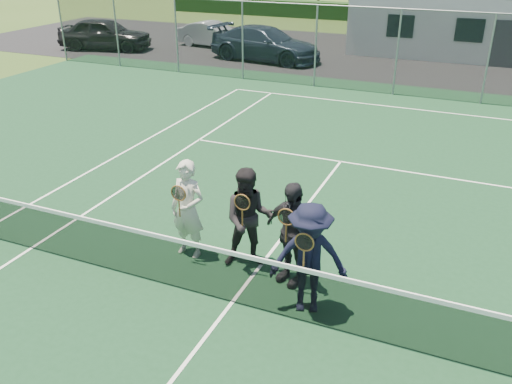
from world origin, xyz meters
TOP-DOWN VIEW (x-y plane):
  - ground at (0.00, 20.00)m, footprint 220.00×220.00m
  - court_surface at (0.00, 0.00)m, footprint 30.00×30.00m
  - tarmac_carpark at (-4.00, 20.00)m, footprint 40.00×12.00m
  - hedge_row at (0.00, 32.00)m, footprint 40.00×1.20m
  - car_a at (-15.04, 16.52)m, footprint 4.88×2.87m
  - car_b at (-10.38, 19.34)m, footprint 3.94×1.83m
  - car_c at (-6.57, 17.24)m, footprint 5.47×2.75m
  - court_markings at (0.00, 0.00)m, footprint 11.03×23.83m
  - tennis_net at (0.00, 0.00)m, footprint 11.68×0.08m
  - perimeter_fence at (0.00, 13.50)m, footprint 30.07×0.07m
  - player_a at (-1.33, 1.01)m, footprint 0.69×0.52m
  - player_b at (-0.21, 1.13)m, footprint 1.08×0.98m
  - player_c at (0.63, 0.94)m, footprint 1.14×0.79m
  - player_d at (1.12, 0.33)m, footprint 1.31×0.99m

SIDE VIEW (x-z plane):
  - ground at x=0.00m, z-range 0.00..0.00m
  - tarmac_carpark at x=-4.00m, z-range 0.00..0.01m
  - court_surface at x=0.00m, z-range 0.00..0.02m
  - court_markings at x=0.00m, z-range 0.02..0.03m
  - tennis_net at x=0.00m, z-range -0.01..1.09m
  - hedge_row at x=0.00m, z-range 0.00..1.10m
  - car_b at x=-10.38m, z-range 0.00..1.25m
  - car_c at x=-6.57m, z-range 0.00..1.52m
  - car_a at x=-15.04m, z-range 0.00..1.56m
  - player_d at x=1.12m, z-range 0.02..1.82m
  - player_b at x=-0.21m, z-range 0.02..1.82m
  - player_c at x=0.63m, z-range 0.02..1.82m
  - player_a at x=-1.33m, z-range 0.02..1.82m
  - perimeter_fence at x=0.00m, z-range 0.01..3.03m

